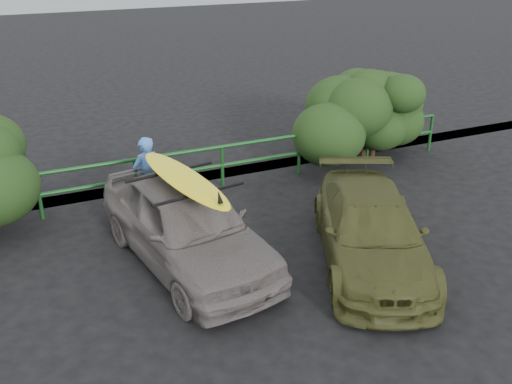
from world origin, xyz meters
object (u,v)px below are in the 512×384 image
(olive_vehicle, at_px, (371,230))
(man, at_px, (147,177))
(guardrail, at_px, (180,173))
(surfboard, at_px, (184,179))
(sedan, at_px, (186,224))

(olive_vehicle, distance_m, man, 4.69)
(guardrail, height_order, man, man)
(guardrail, distance_m, surfboard, 3.14)
(surfboard, bearing_deg, olive_vehicle, -32.88)
(man, relative_size, surfboard, 0.58)
(guardrail, bearing_deg, olive_vehicle, -61.72)
(surfboard, bearing_deg, man, 85.03)
(olive_vehicle, height_order, surfboard, surfboard)
(guardrail, relative_size, man, 8.18)
(olive_vehicle, xyz_separation_m, man, (-3.14, 3.47, 0.23))
(sedan, bearing_deg, man, 85.03)
(olive_vehicle, relative_size, surfboard, 1.46)
(man, xyz_separation_m, surfboard, (0.16, -2.16, 0.77))
(guardrail, bearing_deg, sedan, -104.78)
(olive_vehicle, bearing_deg, sedan, -179.41)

